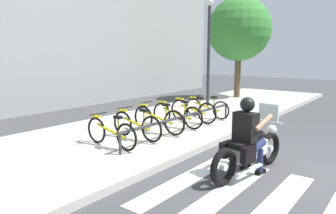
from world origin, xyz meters
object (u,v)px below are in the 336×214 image
Objects in this scene: bicycle_2 at (158,119)px; bicycle_1 at (136,125)px; tree_near_rack at (239,29)px; bicycle_3 at (177,115)px; motorcycle at (250,150)px; rider at (248,131)px; bicycle_4 at (193,111)px; bicycle_0 at (111,132)px; bicycle_5 at (207,108)px; bike_rack at (185,117)px; street_lamp at (209,44)px.

bicycle_1 is at bearing 179.99° from bicycle_2.
bicycle_3 is at bearing -168.22° from tree_near_rack.
rider is at bearing 168.79° from motorcycle.
tree_near_rack reaches higher than bicycle_4.
rider is 0.91× the size of bicycle_0.
rider is 3.95m from bicycle_4.
bicycle_3 reaches higher than bicycle_5.
bicycle_5 is at bearing 0.03° from bicycle_2.
bike_rack is 0.98× the size of tree_near_rack.
bicycle_5 is 6.14m from tree_near_rack.
bicycle_0 is at bearing 179.97° from bicycle_2.
bicycle_0 is 6.39m from street_lamp.
street_lamp reaches higher than bicycle_2.
motorcycle is at bearing -91.88° from bicycle_1.
bike_rack is (1.34, 2.37, 0.11)m from motorcycle.
bicycle_1 is 0.92× the size of bicycle_3.
bicycle_0 is at bearing -171.28° from tree_near_rack.
motorcycle is 0.45× the size of tree_near_rack.
street_lamp is (5.13, 1.04, 2.07)m from bicycle_1.
bicycle_3 is at bearing -179.97° from bicycle_5.
motorcycle is 1.38× the size of bicycle_0.
tree_near_rack reaches higher than bicycle_0.
motorcycle is at bearing -120.88° from bicycle_3.
tree_near_rack reaches higher than street_lamp.
bicycle_1 reaches higher than bike_rack.
bicycle_5 is at bearing 0.03° from bicycle_3.
tree_near_rack reaches higher than bicycle_2.
bicycle_0 is at bearing 179.99° from bicycle_3.
bicycle_1 reaches higher than bicycle_5.
bicycle_5 is (3.31, 0.00, -0.02)m from bicycle_1.
tree_near_rack is at bearing 6.64° from street_lamp.
rider is at bearing -132.34° from bicycle_4.
bicycle_4 is 0.83m from bicycle_5.
motorcycle reaches higher than bicycle_2.
bicycle_3 is (0.83, 0.00, -0.01)m from bicycle_2.
tree_near_rack is at bearing 11.78° from bicycle_3.
street_lamp is (2.65, 1.04, 2.06)m from bicycle_4.
tree_near_rack reaches higher than rider.
tree_near_rack is (5.25, 1.44, 2.84)m from bicycle_5.
bicycle_5 is at bearing 0.02° from bicycle_1.
bicycle_0 is at bearing -170.09° from street_lamp.
bicycle_2 reaches higher than bicycle_3.
rider is at bearing -122.09° from bicycle_3.
bicycle_0 is (-0.66, 2.91, -0.35)m from rider.
bicycle_3 is 0.41× the size of street_lamp.
rider is 3.09m from bicycle_2.
bicycle_3 is 1.06× the size of bicycle_4.
bicycle_3 is 1.08× the size of bicycle_5.
tree_near_rack is (7.32, 1.99, 2.75)m from bike_rack.
bicycle_3 is at bearing 179.97° from bicycle_4.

